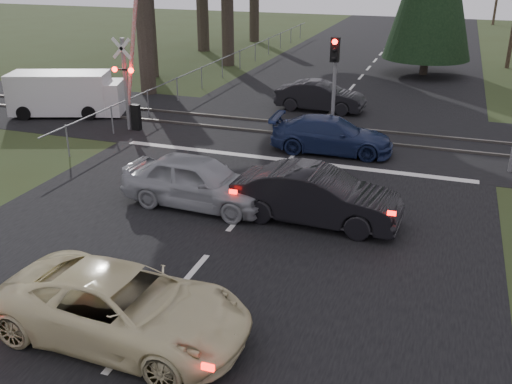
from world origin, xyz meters
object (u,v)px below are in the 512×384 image
at_px(crossing_signal, 130,82).
at_px(silver_car, 197,181).
at_px(traffic_signal_center, 334,72).
at_px(dark_hatchback, 316,196).
at_px(cream_coupe, 123,307).
at_px(blue_sedan, 332,135).
at_px(dark_car_far, 320,96).
at_px(white_van, 69,94).

distance_m(crossing_signal, silver_car, 8.62).
xyz_separation_m(traffic_signal_center, dark_hatchback, (1.09, -7.08, -2.04)).
distance_m(dark_hatchback, silver_car, 3.57).
bearing_deg(silver_car, cream_coupe, -165.55).
height_order(cream_coupe, blue_sedan, cream_coupe).
bearing_deg(blue_sedan, dark_car_far, 14.13).
bearing_deg(dark_hatchback, crossing_signal, 58.86).
height_order(blue_sedan, dark_car_far, dark_car_far).
relative_size(crossing_signal, blue_sedan, 1.53).
height_order(dark_hatchback, white_van, white_van).
bearing_deg(traffic_signal_center, crossing_signal, -173.85).
xyz_separation_m(cream_coupe, white_van, (-11.07, 13.65, 0.29)).
relative_size(dark_hatchback, blue_sedan, 1.02).
bearing_deg(white_van, traffic_signal_center, -20.79).
distance_m(cream_coupe, white_van, 17.58).
bearing_deg(dark_hatchback, blue_sedan, 10.37).
distance_m(blue_sedan, white_van, 12.57).
height_order(dark_hatchback, blue_sedan, dark_hatchback).
distance_m(traffic_signal_center, dark_hatchback, 7.45).
bearing_deg(traffic_signal_center, cream_coupe, -95.13).
height_order(cream_coupe, dark_car_far, cream_coupe).
bearing_deg(white_van, dark_hatchback, -48.31).
bearing_deg(cream_coupe, dark_car_far, 3.26).
relative_size(blue_sedan, white_van, 0.86).
bearing_deg(dark_car_far, silver_car, 176.98).
bearing_deg(blue_sedan, crossing_signal, 86.20).
relative_size(traffic_signal_center, dark_car_far, 0.99).
bearing_deg(silver_car, dark_car_far, -1.49).
bearing_deg(traffic_signal_center, dark_hatchback, -81.21).
bearing_deg(crossing_signal, cream_coupe, -60.45).
bearing_deg(blue_sedan, silver_car, 153.14).
bearing_deg(dark_hatchback, dark_car_far, 14.88).
distance_m(crossing_signal, cream_coupe, 14.41).
distance_m(silver_car, blue_sedan, 6.69).
distance_m(dark_hatchback, blue_sedan, 6.13).
bearing_deg(blue_sedan, traffic_signal_center, 10.01).
distance_m(crossing_signal, white_van, 4.30).
bearing_deg(traffic_signal_center, white_van, 178.68).
distance_m(crossing_signal, dark_hatchback, 11.30).
height_order(crossing_signal, white_van, crossing_signal).
bearing_deg(dark_car_far, cream_coupe, -177.50).
xyz_separation_m(dark_hatchback, blue_sedan, (-0.86, 6.07, -0.10)).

